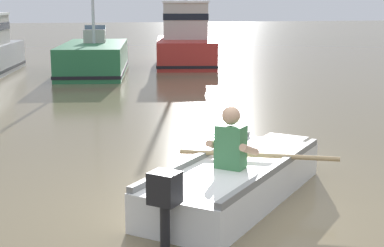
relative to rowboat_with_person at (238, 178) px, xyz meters
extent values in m
plane|color=#7A6B4C|center=(-0.32, -0.30, -0.25)|extent=(120.00, 120.00, 0.00)
cube|color=white|center=(-0.05, -0.05, -0.03)|extent=(2.85, 3.07, 0.44)
cube|color=white|center=(1.07, 1.26, -0.03)|extent=(0.72, 0.70, 0.42)
cube|color=gray|center=(-0.43, 0.28, 0.22)|extent=(2.03, 2.37, 0.08)
cube|color=gray|center=(0.34, -0.38, 0.22)|extent=(2.03, 2.37, 0.08)
cube|color=white|center=(-0.11, -0.13, 0.15)|extent=(0.95, 0.87, 0.06)
cylinder|color=black|center=(-1.11, -1.31, 0.02)|extent=(0.14, 0.14, 0.54)
cube|color=black|center=(-1.11, -1.31, 0.37)|extent=(0.37, 0.36, 0.32)
cube|color=#3F7F4C|center=(-0.14, -0.17, 0.45)|extent=(0.40, 0.39, 0.52)
sphere|color=tan|center=(-0.14, -0.17, 0.83)|extent=(0.22, 0.22, 0.22)
cylinder|color=tan|center=(-0.28, 0.01, 0.43)|extent=(0.34, 0.38, 0.23)
cylinder|color=tan|center=(0.06, -0.27, 0.43)|extent=(0.34, 0.38, 0.23)
cylinder|color=tan|center=(0.29, 0.12, 0.25)|extent=(1.87, 0.82, 0.06)
cube|color=#287042|center=(-1.24, 13.11, 0.25)|extent=(2.66, 5.22, 1.00)
cube|color=black|center=(-1.24, 13.11, -0.08)|extent=(2.70, 5.26, 0.10)
cube|color=#B2ADA3|center=(-1.19, 13.48, 0.97)|extent=(0.76, 0.59, 0.44)
cube|color=slate|center=(-1.15, 13.74, 1.15)|extent=(0.70, 0.13, 0.36)
cube|color=#B72D28|center=(2.24, 15.11, 0.24)|extent=(2.81, 4.93, 0.99)
cube|color=black|center=(2.24, 15.11, -0.08)|extent=(2.85, 4.98, 0.10)
cube|color=beige|center=(2.31, 15.53, 1.40)|extent=(1.92, 2.19, 1.33)
cube|color=black|center=(2.31, 15.53, 1.56)|extent=(1.96, 2.23, 0.24)
cube|color=white|center=(2.31, 15.53, 2.10)|extent=(2.02, 2.30, 0.08)
camera|label=1|loc=(-1.94, -6.70, 2.15)|focal=54.91mm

